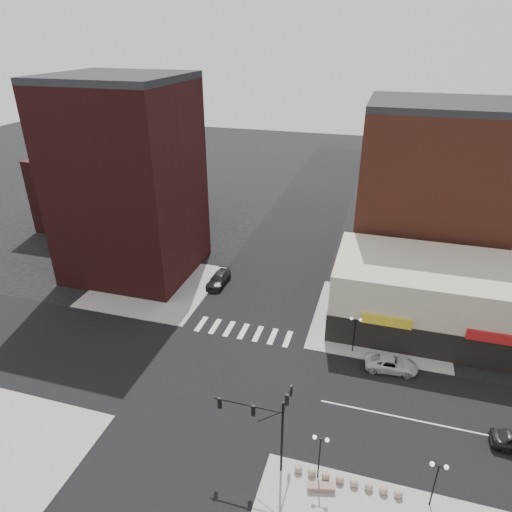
% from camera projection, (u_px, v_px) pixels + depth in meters
% --- Properties ---
extents(ground, '(240.00, 240.00, 0.00)m').
position_uv_depth(ground, '(218.00, 380.00, 44.12)').
color(ground, black).
rests_on(ground, ground).
extents(road_ew, '(200.00, 14.00, 0.02)m').
position_uv_depth(road_ew, '(218.00, 380.00, 44.12)').
color(road_ew, black).
rests_on(road_ew, ground).
extents(road_ns, '(14.00, 200.00, 0.02)m').
position_uv_depth(road_ns, '(218.00, 380.00, 44.12)').
color(road_ns, black).
rests_on(road_ns, ground).
extents(sidewalk_nw, '(15.00, 15.00, 0.12)m').
position_uv_depth(sidewalk_nw, '(154.00, 286.00, 60.22)').
color(sidewalk_nw, gray).
rests_on(sidewalk_nw, ground).
extents(sidewalk_ne, '(15.00, 15.00, 0.12)m').
position_uv_depth(sidewalk_ne, '(380.00, 321.00, 52.89)').
color(sidewalk_ne, gray).
rests_on(sidewalk_ne, ground).
extents(building_nw, '(16.00, 15.00, 25.00)m').
position_uv_depth(building_nw, '(128.00, 183.00, 59.27)').
color(building_nw, '#391312').
rests_on(building_nw, ground).
extents(building_nw_low, '(20.00, 18.00, 12.00)m').
position_uv_depth(building_nw_low, '(113.00, 187.00, 78.77)').
color(building_nw_low, '#391312').
rests_on(building_nw_low, ground).
extents(building_ne_midrise, '(18.00, 15.00, 22.00)m').
position_uv_depth(building_ne_midrise, '(431.00, 195.00, 59.78)').
color(building_ne_midrise, brown).
rests_on(building_ne_midrise, ground).
extents(building_ne_row, '(24.20, 12.20, 8.00)m').
position_uv_depth(building_ne_row, '(444.00, 304.00, 50.23)').
color(building_ne_row, beige).
rests_on(building_ne_row, ground).
extents(traffic_signal, '(5.59, 3.09, 7.77)m').
position_uv_depth(traffic_signal, '(271.00, 417.00, 33.36)').
color(traffic_signal, black).
rests_on(traffic_signal, ground).
extents(street_lamp_se_a, '(1.22, 0.32, 4.16)m').
position_uv_depth(street_lamp_se_a, '(320.00, 447.00, 33.00)').
color(street_lamp_se_a, black).
rests_on(street_lamp_se_a, sidewalk_se).
extents(street_lamp_se_b, '(1.22, 0.32, 4.16)m').
position_uv_depth(street_lamp_se_b, '(437.00, 474.00, 30.98)').
color(street_lamp_se_b, black).
rests_on(street_lamp_se_b, sidewalk_se).
extents(street_lamp_ne, '(1.22, 0.32, 4.16)m').
position_uv_depth(street_lamp_ne, '(355.00, 326.00, 46.50)').
color(street_lamp_ne, black).
rests_on(street_lamp_ne, sidewalk_ne).
extents(bollard_row, '(7.97, 0.62, 0.62)m').
position_uv_depth(bollard_row, '(347.00, 481.00, 33.73)').
color(bollard_row, gray).
rests_on(bollard_row, sidewalk_se).
extents(white_suv, '(5.30, 2.75, 1.43)m').
position_uv_depth(white_suv, '(391.00, 364.00, 45.16)').
color(white_suv, silver).
rests_on(white_suv, ground).
extents(dark_sedan_north, '(2.20, 5.21, 1.50)m').
position_uv_depth(dark_sedan_north, '(219.00, 279.00, 60.37)').
color(dark_sedan_north, black).
rests_on(dark_sedan_north, ground).
extents(stone_bench, '(2.11, 1.08, 0.47)m').
position_uv_depth(stone_bench, '(321.00, 487.00, 33.34)').
color(stone_bench, '#8A6A5F').
rests_on(stone_bench, sidewalk_se).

